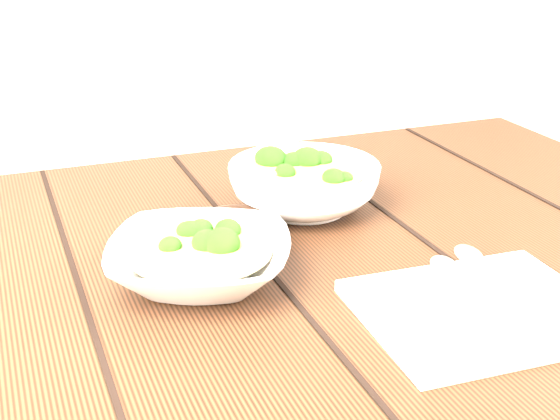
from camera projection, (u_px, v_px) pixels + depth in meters
name	position (u px, v px, depth m)	size (l,w,h in m)	color
table	(275.00, 344.00, 0.94)	(1.20, 0.80, 0.75)	black
soup_bowl_front	(200.00, 259.00, 0.82)	(0.25, 0.25, 0.05)	silver
soup_bowl_back	(304.00, 185.00, 1.01)	(0.25, 0.25, 0.07)	silver
trivet	(237.00, 228.00, 0.93)	(0.11, 0.11, 0.03)	black
napkin	(480.00, 310.00, 0.76)	(0.23, 0.19, 0.01)	beige
spoon_left	(455.00, 282.00, 0.80)	(0.07, 0.19, 0.01)	#A4A190
spoon_right	(480.00, 270.00, 0.82)	(0.07, 0.19, 0.01)	#A4A190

